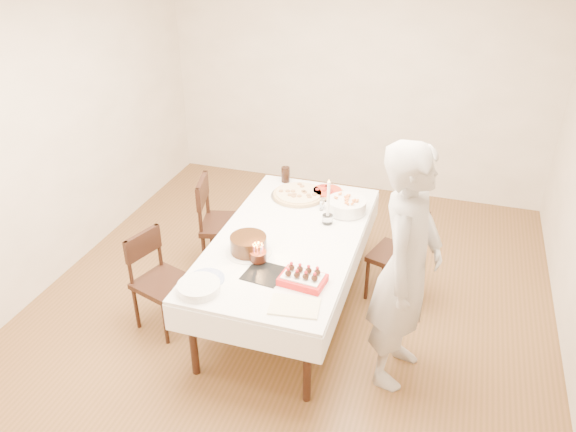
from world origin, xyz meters
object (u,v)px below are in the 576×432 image
(taper_candle, at_px, (328,202))
(person, at_px, (407,269))
(cola_glass, at_px, (285,175))
(dining_table, at_px, (288,274))
(chair_right_savory, at_px, (395,256))
(chair_left_savory, at_px, (226,224))
(layer_cake, at_px, (248,244))
(strawberry_box, at_px, (303,278))
(chair_left_dessert, at_px, (163,283))
(pasta_bowl, at_px, (347,206))
(pizza_white, at_px, (299,194))
(birthday_cake, at_px, (258,252))
(pizza_pepperoni, at_px, (327,192))

(taper_candle, bearing_deg, person, -45.47)
(taper_candle, height_order, cola_glass, taper_candle)
(dining_table, height_order, chair_right_savory, chair_right_savory)
(chair_left_savory, xyz_separation_m, person, (1.77, -0.90, 0.46))
(layer_cake, bearing_deg, strawberry_box, -26.81)
(cola_glass, height_order, strawberry_box, cola_glass)
(dining_table, distance_m, chair_left_savory, 0.90)
(chair_right_savory, xyz_separation_m, chair_left_dessert, (-1.76, -0.97, -0.01))
(chair_left_savory, height_order, pasta_bowl, chair_left_savory)
(pizza_white, bearing_deg, taper_candle, -46.69)
(cola_glass, bearing_deg, taper_candle, -48.39)
(dining_table, relative_size, chair_left_dessert, 2.51)
(layer_cake, bearing_deg, chair_left_savory, 124.93)
(chair_left_savory, xyz_separation_m, pasta_bowl, (1.13, 0.10, 0.34))
(dining_table, xyz_separation_m, pasta_bowl, (0.36, 0.56, 0.44))
(layer_cake, bearing_deg, chair_right_savory, 36.30)
(chair_left_savory, xyz_separation_m, birthday_cake, (0.65, -0.87, 0.35))
(layer_cake, xyz_separation_m, strawberry_box, (0.52, -0.26, -0.03))
(person, xyz_separation_m, cola_glass, (-1.34, 1.43, -0.12))
(dining_table, bearing_deg, pizza_pepperoni, 81.98)
(chair_left_dessert, xyz_separation_m, taper_candle, (1.17, 0.81, 0.53))
(cola_glass, bearing_deg, chair_right_savory, -23.20)
(chair_left_dessert, height_order, birthday_cake, birthday_cake)
(chair_left_dessert, xyz_separation_m, pizza_pepperoni, (1.04, 1.34, 0.35))
(pizza_pepperoni, height_order, strawberry_box, strawberry_box)
(chair_left_savory, height_order, pizza_pepperoni, chair_left_savory)
(chair_left_savory, height_order, strawberry_box, chair_left_savory)
(chair_left_savory, distance_m, cola_glass, 0.76)
(dining_table, height_order, pasta_bowl, pasta_bowl)
(dining_table, xyz_separation_m, chair_left_savory, (-0.76, 0.46, 0.10))
(pizza_pepperoni, bearing_deg, dining_table, -98.02)
(person, bearing_deg, pasta_bowl, 42.96)
(pasta_bowl, bearing_deg, birthday_cake, -116.10)
(person, bearing_deg, pizza_white, 54.75)
(pasta_bowl, xyz_separation_m, birthday_cake, (-0.47, -0.97, 0.02))
(chair_right_savory, distance_m, chair_left_savory, 1.61)
(pasta_bowl, bearing_deg, chair_right_savory, -10.27)
(pasta_bowl, relative_size, taper_candle, 0.82)
(pasta_bowl, bearing_deg, strawberry_box, -93.67)
(chair_right_savory, xyz_separation_m, birthday_cake, (-0.95, -0.88, 0.40))
(cola_glass, relative_size, layer_cake, 0.42)
(strawberry_box, bearing_deg, layer_cake, 153.19)
(pizza_white, distance_m, birthday_cake, 1.12)
(strawberry_box, bearing_deg, chair_left_dessert, 176.50)
(pizza_pepperoni, bearing_deg, person, -55.57)
(pizza_white, xyz_separation_m, strawberry_box, (0.42, -1.29, 0.02))
(person, xyz_separation_m, birthday_cake, (-1.11, 0.04, -0.11))
(chair_left_savory, bearing_deg, cola_glass, -143.75)
(chair_right_savory, bearing_deg, layer_cake, -126.52)
(pasta_bowl, bearing_deg, pizza_pepperoni, 131.14)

